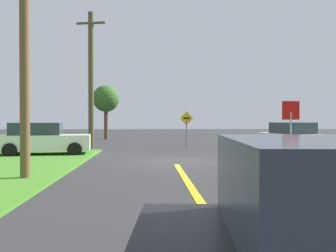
# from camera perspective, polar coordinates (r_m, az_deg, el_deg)

# --- Properties ---
(ground_plane) EXTENTS (120.00, 120.00, 0.00)m
(ground_plane) POSITION_cam_1_polar(r_m,az_deg,el_deg) (16.03, 1.02, -5.37)
(ground_plane) COLOR #2F2F2F
(lane_stripe_center) EXTENTS (0.20, 14.00, 0.01)m
(lane_stripe_center) POSITION_cam_1_polar(r_m,az_deg,el_deg) (8.16, 4.97, -11.39)
(lane_stripe_center) COLOR yellow
(lane_stripe_center) RESTS_ON ground
(stop_sign) EXTENTS (0.73, 0.14, 2.50)m
(stop_sign) POSITION_cam_1_polar(r_m,az_deg,el_deg) (15.89, 17.80, 0.88)
(stop_sign) COLOR #9EA0A8
(stop_sign) RESTS_ON ground
(car_on_crossroad) EXTENTS (2.58, 4.51, 1.62)m
(car_on_crossroad) POSITION_cam_1_polar(r_m,az_deg,el_deg) (22.19, 17.66, -1.60)
(car_on_crossroad) COLOR white
(car_on_crossroad) RESTS_ON ground
(parked_car_near_building) EXTENTS (4.50, 2.43, 1.62)m
(parked_car_near_building) POSITION_cam_1_polar(r_m,az_deg,el_deg) (19.83, -18.10, -1.88)
(parked_car_near_building) COLOR white
(parked_car_near_building) RESTS_ON ground
(utility_pole_near) EXTENTS (1.80, 0.34, 8.93)m
(utility_pole_near) POSITION_cam_1_polar(r_m,az_deg,el_deg) (12.14, -20.59, 14.43)
(utility_pole_near) COLOR brown
(utility_pole_near) RESTS_ON ground
(utility_pole_mid) EXTENTS (1.79, 0.46, 8.35)m
(utility_pole_mid) POSITION_cam_1_polar(r_m,az_deg,el_deg) (24.07, -11.38, 6.88)
(utility_pole_mid) COLOR #4E4628
(utility_pole_mid) RESTS_ON ground
(direction_sign) EXTENTS (0.90, 0.19, 2.32)m
(direction_sign) POSITION_cam_1_polar(r_m,az_deg,el_deg) (24.77, 2.77, 0.17)
(direction_sign) COLOR slate
(direction_sign) RESTS_ON ground
(oak_tree_left) EXTENTS (2.46, 2.46, 4.97)m
(oak_tree_left) POSITION_cam_1_polar(r_m,az_deg,el_deg) (35.58, -9.22, 3.97)
(oak_tree_left) COLOR brown
(oak_tree_left) RESTS_ON ground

